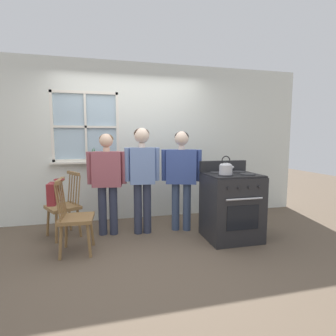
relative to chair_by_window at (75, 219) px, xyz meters
The scene contains 11 objects.
ground_plane 0.95m from the chair_by_window, ahead, with size 16.00×16.00×0.00m, color brown.
wall_back 1.80m from the chair_by_window, 55.89° to the left, with size 6.40×0.16×2.70m.
chair_by_window is the anchor object (origin of this frame).
chair_near_wall 0.65m from the chair_by_window, 107.93° to the left, with size 0.55×0.56×0.93m.
person_elderly_left 0.82m from the chair_by_window, 52.87° to the left, with size 0.57×0.27×1.48m.
person_teen_center 1.15m from the chair_by_window, 27.39° to the left, with size 0.51×0.24×1.56m.
person_adult_right 1.66m from the chair_by_window, 17.08° to the left, with size 0.61×0.35×1.52m.
stove 2.09m from the chair_by_window, ahead, with size 0.72×0.68×1.08m.
kettle 2.02m from the chair_by_window, ahead, with size 0.21×0.17×0.25m.
potted_plant 1.39m from the chair_by_window, 80.30° to the left, with size 0.14×0.14×0.25m.
handbag 0.40m from the chair_by_window, behind, with size 0.20×0.22×0.31m.
Camera 1 is at (-0.47, -3.20, 1.41)m, focal length 28.00 mm.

